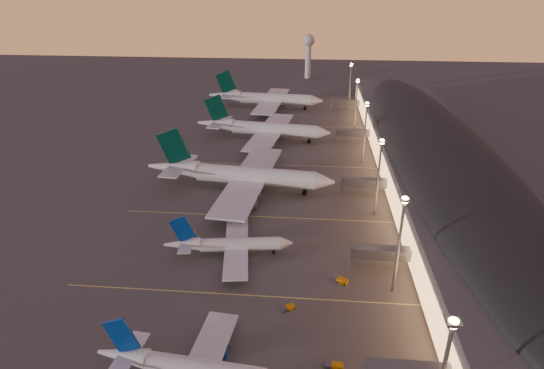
{
  "coord_description": "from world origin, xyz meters",
  "views": [
    {
      "loc": [
        14.57,
        -93.38,
        70.31
      ],
      "look_at": [
        2.0,
        45.0,
        7.0
      ],
      "focal_mm": 30.0,
      "sensor_mm": 36.0,
      "label": 1
    }
  ],
  "objects": [
    {
      "name": "airliner_wide_near",
      "position": [
        -10.83,
        54.92,
        5.7
      ],
      "size": [
        69.19,
        63.39,
        22.13
      ],
      "rotation": [
        0.0,
        0.0,
        -0.1
      ],
      "color": "silver",
      "rests_on": "ground"
    },
    {
      "name": "baggage_tug_b",
      "position": [
        20.95,
        -25.84,
        0.48
      ],
      "size": [
        3.59,
        1.7,
        1.05
      ],
      "rotation": [
        0.0,
        0.0,
        -0.04
      ],
      "color": "#C77404",
      "rests_on": "ground"
    },
    {
      "name": "airliner_wide_mid",
      "position": [
        -8.53,
        111.75,
        5.34
      ],
      "size": [
        64.74,
        59.5,
        20.72
      ],
      "rotation": [
        0.0,
        0.0,
        -0.14
      ],
      "color": "silver",
      "rests_on": "ground"
    },
    {
      "name": "terminal_building",
      "position": [
        61.84,
        72.47,
        8.78
      ],
      "size": [
        56.35,
        255.0,
        17.46
      ],
      "color": "#47484C",
      "rests_on": "ground"
    },
    {
      "name": "radar_tower",
      "position": [
        10.0,
        260.0,
        21.87
      ],
      "size": [
        9.0,
        9.0,
        32.5
      ],
      "color": "silver",
      "rests_on": "ground"
    },
    {
      "name": "airliner_wide_far",
      "position": [
        -13.14,
        169.13,
        5.61
      ],
      "size": [
        68.08,
        62.25,
        21.77
      ],
      "rotation": [
        0.0,
        0.0,
        -0.09
      ],
      "color": "silver",
      "rests_on": "ground"
    },
    {
      "name": "baggage_tug_c",
      "position": [
        23.36,
        2.39,
        0.54
      ],
      "size": [
        4.17,
        3.25,
        1.17
      ],
      "rotation": [
        0.0,
        0.0,
        -0.5
      ],
      "color": "#C77404",
      "rests_on": "ground"
    },
    {
      "name": "airliner_narrow_south",
      "position": [
        -6.83,
        -31.52,
        3.42
      ],
      "size": [
        37.05,
        33.24,
        13.23
      ],
      "rotation": [
        0.0,
        0.0,
        -0.1
      ],
      "color": "silver",
      "rests_on": "ground"
    },
    {
      "name": "baggage_tug_d",
      "position": [
        10.75,
        -9.3,
        0.44
      ],
      "size": [
        3.32,
        3.01,
        0.97
      ],
      "rotation": [
        0.0,
        0.0,
        0.67
      ],
      "color": "#C77404",
      "rests_on": "ground"
    },
    {
      "name": "ground",
      "position": [
        0.0,
        0.0,
        0.0
      ],
      "size": [
        700.0,
        700.0,
        0.0
      ],
      "primitive_type": "plane",
      "color": "#413E3B"
    },
    {
      "name": "light_masts",
      "position": [
        36.0,
        65.0,
        17.55
      ],
      "size": [
        2.2,
        217.2,
        25.9
      ],
      "color": "gray",
      "rests_on": "ground"
    },
    {
      "name": "lane_markings",
      "position": [
        0.0,
        40.0,
        0.01
      ],
      "size": [
        90.0,
        180.36,
        0.0
      ],
      "color": "#D8C659",
      "rests_on": "ground"
    },
    {
      "name": "airliner_narrow_north",
      "position": [
        -6.92,
        12.12,
        3.28
      ],
      "size": [
        35.51,
        31.99,
        12.68
      ],
      "rotation": [
        0.0,
        0.0,
        0.14
      ],
      "color": "silver",
      "rests_on": "ground"
    }
  ]
}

